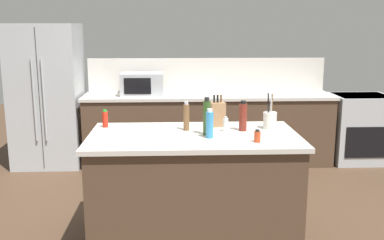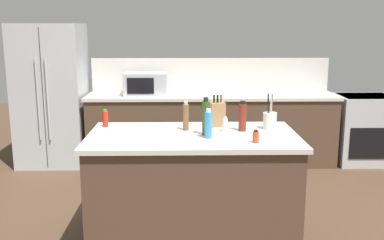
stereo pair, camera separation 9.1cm
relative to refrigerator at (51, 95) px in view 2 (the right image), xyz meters
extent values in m
plane|color=#473323|center=(1.83, -2.25, -0.93)|extent=(14.00, 14.00, 0.00)
cube|color=#4C3828|center=(2.13, -0.05, -0.48)|extent=(3.27, 0.62, 0.90)
cube|color=beige|center=(2.13, -0.05, -0.01)|extent=(3.31, 0.66, 0.04)
cube|color=beige|center=(2.13, 0.27, 0.24)|extent=(3.27, 0.03, 0.46)
cube|color=#4C3828|center=(1.83, -2.25, -0.48)|extent=(1.72, 0.92, 0.90)
cube|color=beige|center=(1.83, -2.25, -0.01)|extent=(1.78, 0.98, 0.04)
cube|color=#ADB2B7|center=(0.00, 0.00, 0.00)|extent=(0.88, 0.72, 1.87)
cube|color=#2D2D2D|center=(0.00, -0.36, 0.00)|extent=(0.01, 0.00, 1.77)
cylinder|color=#ADB2B7|center=(-0.06, -0.38, 0.00)|extent=(0.02, 0.02, 1.03)
cylinder|color=#ADB2B7|center=(0.06, -0.38, 0.00)|extent=(0.02, 0.02, 1.03)
cube|color=#ADB2B7|center=(4.21, -0.05, -0.47)|extent=(0.76, 0.64, 0.92)
cube|color=black|center=(4.21, -0.37, -0.59)|extent=(0.61, 0.01, 0.41)
cube|color=black|center=(4.21, -0.05, -0.02)|extent=(0.68, 0.58, 0.02)
cube|color=#ADB2B7|center=(1.26, -0.05, 0.15)|extent=(0.55, 0.38, 0.29)
cube|color=black|center=(1.21, -0.24, 0.15)|extent=(0.34, 0.01, 0.21)
cube|color=#936B47|center=(2.06, -1.94, 0.12)|extent=(0.15, 0.12, 0.22)
cylinder|color=black|center=(2.03, -1.95, 0.26)|extent=(0.02, 0.02, 0.07)
cylinder|color=black|center=(2.06, -1.94, 0.26)|extent=(0.02, 0.02, 0.07)
cylinder|color=brown|center=(2.09, -1.94, 0.26)|extent=(0.02, 0.02, 0.07)
cylinder|color=beige|center=(2.52, -2.07, 0.08)|extent=(0.12, 0.12, 0.15)
cylinder|color=olive|center=(2.53, -2.06, 0.24)|extent=(0.01, 0.05, 0.18)
cylinder|color=black|center=(2.50, -2.06, 0.24)|extent=(0.01, 0.05, 0.18)
cylinder|color=#B2B2B7|center=(2.52, -2.08, 0.24)|extent=(0.01, 0.03, 0.18)
cylinder|color=maroon|center=(2.27, -2.13, 0.13)|extent=(0.07, 0.07, 0.24)
cylinder|color=black|center=(2.27, -2.13, 0.26)|extent=(0.04, 0.04, 0.03)
cylinder|color=silver|center=(2.11, -2.15, 0.06)|extent=(0.04, 0.04, 0.12)
cylinder|color=#B2B2B7|center=(2.11, -2.15, 0.13)|extent=(0.03, 0.03, 0.02)
cylinder|color=#B73D1E|center=(2.32, -2.53, 0.05)|extent=(0.05, 0.05, 0.09)
cylinder|color=black|center=(2.32, -2.53, 0.10)|extent=(0.03, 0.03, 0.02)
cylinder|color=#3384BC|center=(1.96, -2.38, 0.11)|extent=(0.06, 0.06, 0.22)
cylinder|color=white|center=(1.96, -2.38, 0.24)|extent=(0.04, 0.04, 0.03)
cylinder|color=brown|center=(1.77, -2.10, 0.12)|extent=(0.05, 0.05, 0.23)
cylinder|color=#B2B2B7|center=(1.77, -2.10, 0.25)|extent=(0.03, 0.03, 0.03)
cylinder|color=red|center=(1.04, -1.94, 0.08)|extent=(0.05, 0.05, 0.14)
cylinder|color=green|center=(1.04, -1.94, 0.16)|extent=(0.03, 0.03, 0.02)
cylinder|color=#2D4C1E|center=(1.94, -2.27, 0.15)|extent=(0.06, 0.06, 0.29)
cylinder|color=black|center=(1.94, -2.27, 0.31)|extent=(0.04, 0.04, 0.03)
camera|label=1|loc=(1.66, -5.94, 0.91)|focal=42.00mm
camera|label=2|loc=(1.75, -5.94, 0.91)|focal=42.00mm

